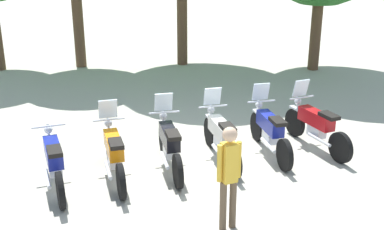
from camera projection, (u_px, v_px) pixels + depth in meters
ground_plane at (197, 166)px, 9.85m from camera, size 80.00×80.00×0.00m
motorcycle_0 at (54, 161)px, 8.89m from camera, size 0.65×2.17×0.99m
motorcycle_1 at (114, 152)px, 9.21m from camera, size 0.62×2.19×1.37m
motorcycle_2 at (169, 144)px, 9.60m from camera, size 0.62×2.19×1.37m
motorcycle_3 at (221, 136)px, 9.95m from camera, size 0.62×2.19×1.37m
motorcycle_4 at (270, 130)px, 10.26m from camera, size 0.62×2.19×1.37m
motorcycle_5 at (316, 125)px, 10.54m from camera, size 0.75×2.15×1.37m
person_0 at (229, 171)px, 7.43m from camera, size 0.41×0.27×1.70m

